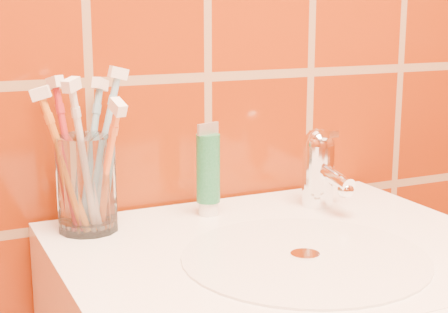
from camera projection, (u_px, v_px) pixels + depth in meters
name	position (u px, v px, depth m)	size (l,w,h in m)	color
glass_tumbler	(87.00, 184.00, 0.92)	(0.08, 0.08, 0.13)	white
toothpaste_tube	(208.00, 172.00, 0.99)	(0.04, 0.03, 0.14)	white
faucet	(320.00, 165.00, 1.03)	(0.05, 0.11, 0.12)	white
toothbrush_0	(69.00, 155.00, 0.92)	(0.04, 0.07, 0.21)	#A52328
toothbrush_1	(106.00, 169.00, 0.89)	(0.04, 0.10, 0.19)	orange
toothbrush_2	(84.00, 159.00, 0.89)	(0.05, 0.05, 0.22)	silver
toothbrush_3	(102.00, 149.00, 0.93)	(0.08, 0.03, 0.22)	#7DB9DF
toothbrush_4	(91.00, 154.00, 0.94)	(0.07, 0.07, 0.21)	#71AACA
toothbrush_5	(65.00, 163.00, 0.90)	(0.07, 0.04, 0.20)	orange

